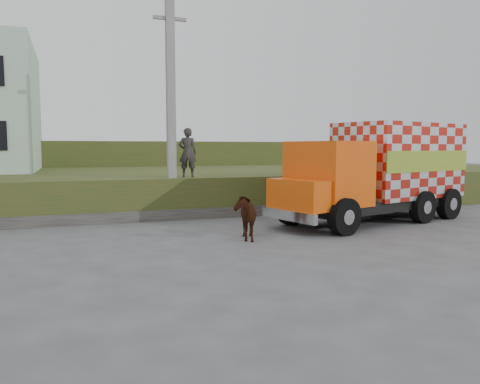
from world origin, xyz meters
name	(u,v)px	position (x,y,z in m)	size (l,w,h in m)	color
ground	(240,239)	(0.00, 0.00, 0.00)	(120.00, 120.00, 0.00)	#474749
embankment	(170,186)	(0.00, 10.00, 0.75)	(40.00, 12.00, 1.50)	#2E4918
embankment_far	(136,163)	(0.00, 22.00, 1.50)	(40.00, 12.00, 3.00)	#2E4918
retaining_strip	(147,216)	(-2.00, 4.20, 0.20)	(16.00, 0.50, 0.40)	#595651
utility_pole	(171,107)	(-1.00, 4.60, 4.08)	(1.20, 0.30, 8.00)	gray
cargo_truck	(380,171)	(5.81, 1.44, 1.79)	(8.15, 4.45, 3.47)	black
cow	(244,216)	(0.10, -0.04, 0.66)	(0.71, 1.56, 1.32)	black
pedestrian	(188,153)	(-0.35, 4.80, 2.42)	(0.67, 0.44, 1.85)	#312F2B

